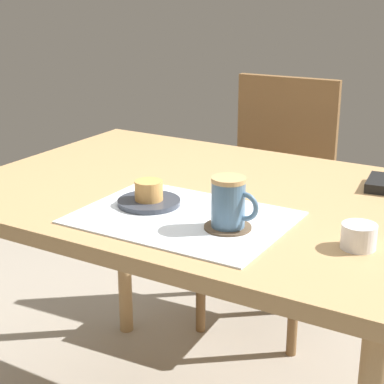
% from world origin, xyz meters
% --- Properties ---
extents(dining_table, '(1.19, 0.85, 0.76)m').
position_xyz_m(dining_table, '(0.00, 0.00, 0.68)').
color(dining_table, tan).
rests_on(dining_table, ground_plane).
extents(wooden_chair, '(0.45, 0.45, 0.91)m').
position_xyz_m(wooden_chair, '(-0.14, 0.77, 0.51)').
color(wooden_chair, brown).
rests_on(wooden_chair, ground_plane).
extents(placemat, '(0.46, 0.34, 0.00)m').
position_xyz_m(placemat, '(0.06, -0.20, 0.76)').
color(placemat, white).
rests_on(placemat, dining_table).
extents(pastry_plate, '(0.15, 0.15, 0.01)m').
position_xyz_m(pastry_plate, '(-0.05, -0.17, 0.77)').
color(pastry_plate, '#333842').
rests_on(pastry_plate, placemat).
extents(pastry, '(0.07, 0.07, 0.05)m').
position_xyz_m(pastry, '(-0.05, -0.17, 0.79)').
color(pastry, tan).
rests_on(pastry, pastry_plate).
extents(coffee_coaster, '(0.10, 0.10, 0.00)m').
position_xyz_m(coffee_coaster, '(0.17, -0.21, 0.76)').
color(coffee_coaster, brown).
rests_on(coffee_coaster, placemat).
extents(coffee_mug, '(0.11, 0.07, 0.11)m').
position_xyz_m(coffee_mug, '(0.18, -0.21, 0.82)').
color(coffee_mug, slate).
rests_on(coffee_mug, coffee_coaster).
extents(sugar_bowl, '(0.07, 0.07, 0.05)m').
position_xyz_m(sugar_bowl, '(0.44, -0.16, 0.78)').
color(sugar_bowl, white).
rests_on(sugar_bowl, dining_table).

